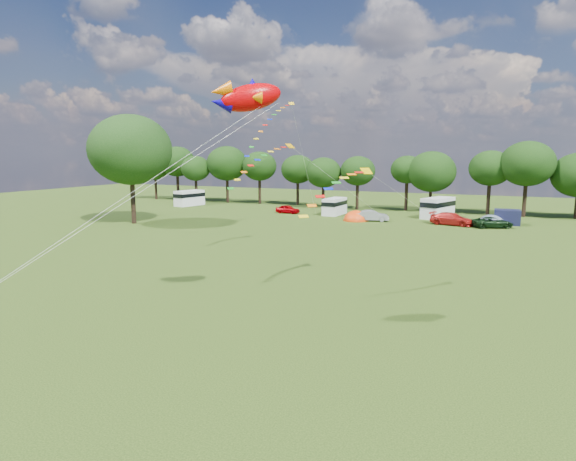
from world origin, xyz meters
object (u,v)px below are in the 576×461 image
at_px(big_tree, 130,150).
at_px(tent_greyblue, 491,225).
at_px(campervan_a, 189,197).
at_px(car_a, 288,209).
at_px(fish_kite, 245,97).
at_px(tent_orange, 356,220).
at_px(car_c, 452,219).
at_px(car_d, 493,222).
at_px(campervan_c, 438,207).
at_px(campervan_b, 335,206).
at_px(car_b, 372,216).

bearing_deg(big_tree, tent_greyblue, 21.95).
relative_size(campervan_a, tent_greyblue, 1.45).
distance_m(car_a, fish_kite, 47.03).
height_order(campervan_a, fish_kite, fish_kite).
height_order(car_a, tent_orange, tent_orange).
xyz_separation_m(car_c, fish_kite, (-5.93, -40.04, 10.46)).
xyz_separation_m(tent_orange, tent_greyblue, (16.08, 2.40, 0.00)).
bearing_deg(car_d, campervan_c, 24.65).
height_order(car_c, tent_orange, car_c).
distance_m(campervan_a, campervan_b, 25.99).
bearing_deg(tent_greyblue, tent_orange, -171.52).
bearing_deg(car_a, campervan_c, -77.51).
height_order(car_a, car_d, car_d).
distance_m(car_b, tent_greyblue, 14.23).
distance_m(car_b, car_d, 14.28).
xyz_separation_m(car_b, car_c, (9.70, 0.64, 0.05)).
height_order(campervan_a, campervan_c, campervan_c).
distance_m(big_tree, campervan_b, 28.24).
xyz_separation_m(big_tree, campervan_c, (33.65, 20.83, -7.54)).
xyz_separation_m(campervan_b, fish_kite, (10.30, -43.80, 9.95)).
bearing_deg(campervan_b, tent_greyblue, -93.38).
distance_m(big_tree, car_a, 23.26).
height_order(campervan_a, tent_orange, campervan_a).
height_order(car_c, tent_greyblue, car_c).
bearing_deg(car_c, car_a, 97.10).
relative_size(car_d, campervan_b, 0.94).
distance_m(campervan_b, tent_greyblue, 20.73).
distance_m(car_a, campervan_a, 19.43).
relative_size(car_d, tent_greyblue, 1.22).
bearing_deg(car_b, car_a, 58.38).
height_order(car_d, campervan_a, campervan_a).
distance_m(car_b, fish_kite, 40.95).
bearing_deg(car_a, car_c, -93.62).
height_order(big_tree, tent_orange, big_tree).
bearing_deg(big_tree, car_d, 19.61).
distance_m(car_a, car_b, 13.62).
height_order(car_c, fish_kite, fish_kite).
bearing_deg(car_d, car_b, 68.29).
relative_size(campervan_c, tent_orange, 1.67).
distance_m(car_c, campervan_a, 42.50).
distance_m(big_tree, tent_greyblue, 44.51).
distance_m(car_a, car_c, 23.09).
relative_size(campervan_a, tent_orange, 1.51).
relative_size(campervan_b, fish_kite, 1.41).
bearing_deg(campervan_a, car_d, -86.04).
distance_m(campervan_b, campervan_c, 13.99).
bearing_deg(campervan_a, car_c, -86.40).
relative_size(car_c, campervan_a, 0.91).
distance_m(big_tree, car_c, 39.85).
bearing_deg(tent_orange, tent_greyblue, 8.48).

